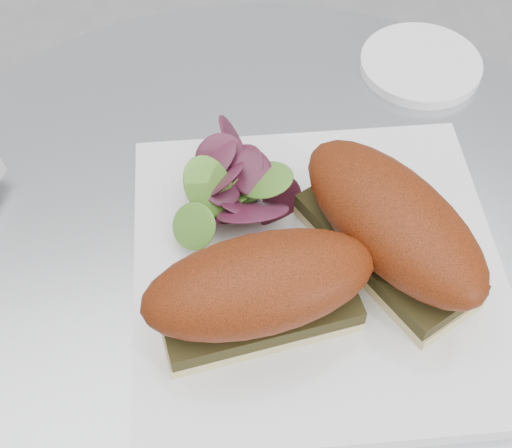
# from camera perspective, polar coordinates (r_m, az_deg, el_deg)

# --- Properties ---
(table) EXTENTS (0.70, 0.70, 0.73)m
(table) POSITION_cam_1_polar(r_m,az_deg,el_deg) (0.80, 0.34, -12.92)
(table) COLOR silver
(table) RESTS_ON ground
(plate) EXTENTS (0.34, 0.34, 0.02)m
(plate) POSITION_cam_1_polar(r_m,az_deg,el_deg) (0.57, 4.94, -3.73)
(plate) COLOR white
(plate) RESTS_ON table
(sandwich_left) EXTENTS (0.17, 0.08, 0.08)m
(sandwich_left) POSITION_cam_1_polar(r_m,az_deg,el_deg) (0.50, 0.27, -5.34)
(sandwich_left) COLOR beige
(sandwich_left) RESTS_ON plate
(sandwich_right) EXTENTS (0.14, 0.20, 0.08)m
(sandwich_right) POSITION_cam_1_polar(r_m,az_deg,el_deg) (0.54, 10.79, -0.23)
(sandwich_right) COLOR beige
(sandwich_right) RESTS_ON plate
(salad) EXTENTS (0.12, 0.12, 0.05)m
(salad) POSITION_cam_1_polar(r_m,az_deg,el_deg) (0.58, -2.31, 3.18)
(salad) COLOR #629B32
(salad) RESTS_ON plate
(saucer) EXTENTS (0.12, 0.12, 0.01)m
(saucer) POSITION_cam_1_polar(r_m,az_deg,el_deg) (0.76, 13.04, 12.34)
(saucer) COLOR white
(saucer) RESTS_ON table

